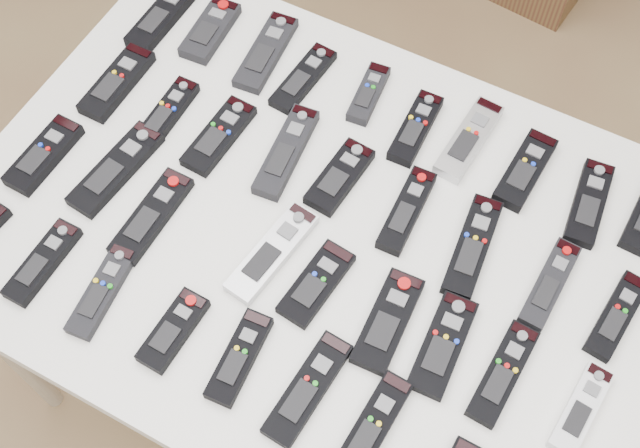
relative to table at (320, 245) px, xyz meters
The scene contains 35 objects.
ground 0.73m from the table, 128.31° to the right, with size 4.00×4.00×0.00m, color brown.
table is the anchor object (origin of this frame).
remote_0 0.59m from the table, 151.53° to the left, with size 0.06×0.19×0.02m, color black.
remote_1 0.51m from the table, 144.28° to the left, with size 0.06×0.16×0.02m, color black.
remote_2 0.41m from the table, 133.35° to the left, with size 0.06×0.19×0.02m, color black.
remote_3 0.34m from the table, 123.85° to the left, with size 0.05×0.17×0.02m, color black.
remote_4 0.31m from the table, 100.44° to the left, with size 0.04×0.14×0.02m, color black.
remote_5 0.28m from the table, 77.76° to the left, with size 0.05×0.16×0.02m, color black.
remote_6 0.34m from the table, 61.85° to the left, with size 0.05×0.19×0.02m, color #B7B7BC.
remote_7 0.39m from the table, 45.57° to the left, with size 0.06×0.17×0.02m, color black.
remote_8 0.48m from the table, 33.91° to the left, with size 0.05×0.17×0.02m, color black.
remote_10 0.51m from the table, 169.17° to the left, with size 0.06×0.18×0.02m, color black.
remote_11 0.38m from the table, 168.14° to the left, with size 0.05×0.17×0.02m, color black.
remote_12 0.28m from the table, 162.40° to the left, with size 0.06×0.17×0.02m, color black.
remote_13 0.18m from the table, 139.80° to the left, with size 0.05×0.20×0.02m, color black.
remote_14 0.13m from the table, 99.06° to the left, with size 0.06×0.15×0.02m, color black.
remote_15 0.17m from the table, 39.90° to the left, with size 0.05×0.17×0.02m, color black.
remote_16 0.27m from the table, 19.43° to the left, with size 0.05×0.20×0.02m, color black.
remote_17 0.40m from the table, 12.17° to the left, with size 0.04×0.17×0.02m, color black.
remote_18 0.52m from the table, ahead, with size 0.04×0.16×0.02m, color black.
remote_19 0.53m from the table, 168.24° to the right, with size 0.06×0.16×0.02m, color black.
remote_20 0.39m from the table, 169.74° to the right, with size 0.06×0.21×0.02m, color black.
remote_21 0.30m from the table, 156.09° to the right, with size 0.06×0.19×0.02m, color black.
remote_22 0.12m from the table, 120.24° to the right, with size 0.05×0.20×0.02m, color #B7B7BC.
remote_23 0.13m from the table, 65.03° to the right, with size 0.06×0.16×0.02m, color black.
remote_24 0.22m from the table, 29.64° to the right, with size 0.06×0.18×0.02m, color black.
remote_25 0.30m from the table, 19.47° to the right, with size 0.06×0.18×0.02m, color black.
remote_26 0.40m from the table, 14.27° to the right, with size 0.05×0.18×0.02m, color black.
remote_27 0.52m from the table, 10.45° to the right, with size 0.04×0.15×0.02m, color silver.
remote_29 0.48m from the table, 143.45° to the right, with size 0.05×0.16×0.02m, color black.
remote_30 0.39m from the table, 133.17° to the right, with size 0.04×0.17×0.02m, color black.
remote_31 0.31m from the table, 112.81° to the right, with size 0.05×0.14×0.02m, color black.
remote_32 0.28m from the table, 90.13° to the right, with size 0.05×0.16×0.02m, color black.
remote_33 0.30m from the table, 65.59° to the right, with size 0.05×0.19×0.02m, color black.
remote_34 0.37m from the table, 49.37° to the right, with size 0.05×0.18×0.02m, color black.
Camera 1 is at (0.40, -0.49, 2.01)m, focal length 45.00 mm.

